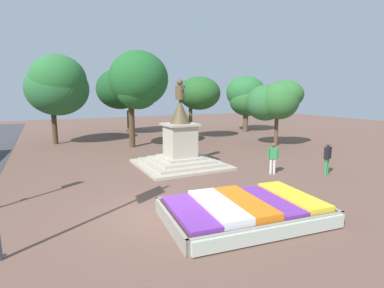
# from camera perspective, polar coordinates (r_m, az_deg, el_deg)

# --- Properties ---
(ground_plane) EXTENTS (85.26, 85.26, 0.00)m
(ground_plane) POSITION_cam_1_polar(r_m,az_deg,el_deg) (10.79, -7.13, -12.98)
(ground_plane) COLOR brown
(flower_planter) EXTENTS (5.59, 3.95, 0.68)m
(flower_planter) POSITION_cam_1_polar(r_m,az_deg,el_deg) (10.31, 10.01, -12.37)
(flower_planter) COLOR #38281C
(flower_planter) RESTS_ON ground_plane
(statue_monument) EXTENTS (4.70, 4.70, 4.90)m
(statue_monument) POSITION_cam_1_polar(r_m,az_deg,el_deg) (17.13, -2.27, -0.61)
(statue_monument) COLOR #B0A691
(statue_monument) RESTS_ON ground_plane
(pedestrian_with_handbag) EXTENTS (0.56, 0.31, 1.71)m
(pedestrian_with_handbag) POSITION_cam_1_polar(r_m,az_deg,el_deg) (16.68, 24.40, -2.09)
(pedestrian_with_handbag) COLOR #338C4C
(pedestrian_with_handbag) RESTS_ON ground_plane
(pedestrian_near_planter) EXTENTS (0.52, 0.37, 1.63)m
(pedestrian_near_planter) POSITION_cam_1_polar(r_m,az_deg,el_deg) (15.94, 15.17, -2.24)
(pedestrian_near_planter) COLOR beige
(pedestrian_near_planter) RESTS_ON ground_plane
(park_tree_far_left) EXTENTS (4.27, 4.29, 5.97)m
(park_tree_far_left) POSITION_cam_1_polar(r_m,az_deg,el_deg) (33.39, 10.35, 8.96)
(park_tree_far_left) COLOR brown
(park_tree_far_left) RESTS_ON ground_plane
(park_tree_behind_statue) EXTENTS (4.82, 5.08, 7.09)m
(park_tree_behind_statue) POSITION_cam_1_polar(r_m,az_deg,el_deg) (26.42, -24.38, 10.21)
(park_tree_behind_statue) COLOR #4C3823
(park_tree_behind_statue) RESTS_ON ground_plane
(park_tree_far_right) EXTENTS (4.01, 3.95, 5.12)m
(park_tree_far_right) POSITION_cam_1_polar(r_m,az_deg,el_deg) (24.25, 15.62, 8.09)
(park_tree_far_right) COLOR brown
(park_tree_far_right) RESTS_ON ground_plane
(park_tree_street_side) EXTENTS (5.63, 5.21, 6.51)m
(park_tree_street_side) POSITION_cam_1_polar(r_m,az_deg,el_deg) (31.58, -12.82, 10.14)
(park_tree_street_side) COLOR brown
(park_tree_street_side) RESTS_ON ground_plane
(park_tree_mid_canopy) EXTENTS (4.36, 4.40, 7.21)m
(park_tree_mid_canopy) POSITION_cam_1_polar(r_m,az_deg,el_deg) (22.86, -10.18, 11.61)
(park_tree_mid_canopy) COLOR #4C3823
(park_tree_mid_canopy) RESTS_ON ground_plane
(park_tree_distant) EXTENTS (3.96, 3.77, 5.59)m
(park_tree_distant) POSITION_cam_1_polar(r_m,az_deg,el_deg) (27.12, 0.94, 9.67)
(park_tree_distant) COLOR brown
(park_tree_distant) RESTS_ON ground_plane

